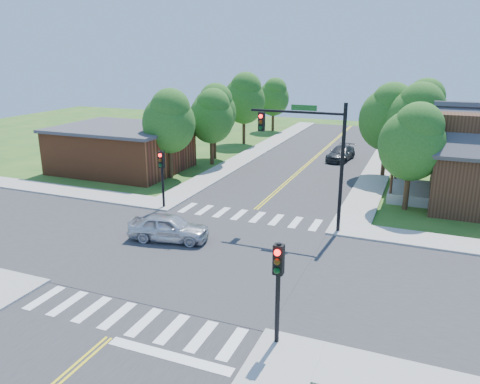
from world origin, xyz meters
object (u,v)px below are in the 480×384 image
at_px(car_silver, 169,228).
at_px(car_dgrey, 341,154).
at_px(signal_mast_ne, 312,145).
at_px(signal_pole_se, 278,275).
at_px(signal_pole_nw, 162,169).

relative_size(car_silver, car_dgrey, 0.98).
height_order(signal_mast_ne, signal_pole_se, signal_mast_ne).
height_order(signal_pole_se, signal_pole_nw, same).
relative_size(signal_mast_ne, signal_pole_se, 1.89).
relative_size(signal_pole_nw, car_silver, 0.84).
bearing_deg(car_silver, car_dgrey, -22.86).
bearing_deg(car_silver, signal_pole_se, -139.80).
bearing_deg(signal_pole_se, signal_mast_ne, 98.56).
bearing_deg(car_silver, signal_pole_nw, 23.64).
xyz_separation_m(signal_mast_ne, signal_pole_nw, (-9.51, -0.01, -2.19)).
height_order(signal_mast_ne, car_dgrey, signal_mast_ne).
relative_size(signal_mast_ne, car_dgrey, 1.56).
distance_m(signal_mast_ne, car_silver, 8.90).
bearing_deg(signal_mast_ne, car_dgrey, 94.68).
xyz_separation_m(signal_mast_ne, car_silver, (-6.47, -4.52, -4.12)).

